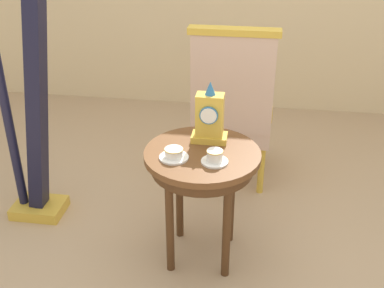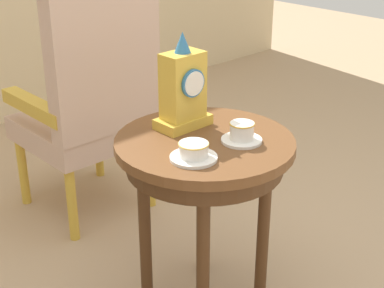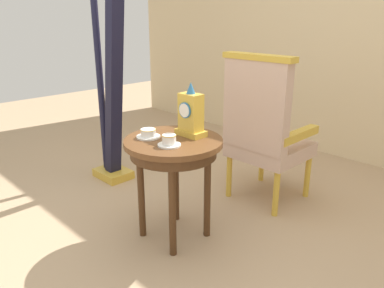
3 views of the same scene
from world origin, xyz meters
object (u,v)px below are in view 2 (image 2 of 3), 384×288
at_px(mantel_clock, 183,90).
at_px(armchair, 92,96).
at_px(side_table, 205,163).
at_px(teacup_right, 242,133).
at_px(teacup_left, 194,152).

bearing_deg(mantel_clock, armchair, 83.51).
relative_size(side_table, teacup_right, 4.94).
xyz_separation_m(teacup_left, teacup_right, (0.21, -0.01, 0.01)).
bearing_deg(armchair, teacup_right, -91.56).
relative_size(teacup_left, armchair, 0.13).
relative_size(teacup_right, armchair, 0.12).
bearing_deg(teacup_right, armchair, 88.44).
distance_m(teacup_left, armchair, 0.94).
relative_size(teacup_left, teacup_right, 1.10).
relative_size(mantel_clock, armchair, 0.29).
relative_size(teacup_right, mantel_clock, 0.40).
bearing_deg(mantel_clock, side_table, -99.20).
height_order(teacup_right, armchair, armchair).
distance_m(teacup_left, mantel_clock, 0.29).
bearing_deg(side_table, teacup_right, -53.08).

